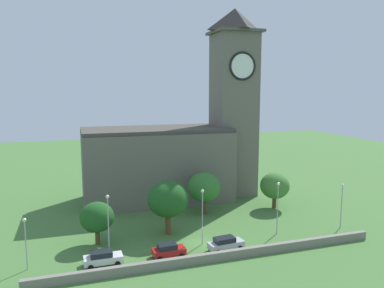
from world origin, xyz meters
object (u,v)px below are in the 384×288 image
Objects in this scene: church at (181,144)px; tree_churchyard at (204,187)px; streetlamp_west_mid at (108,216)px; streetlamp_central at (202,208)px; tree_by_tower at (275,186)px; car_silver at (226,243)px; streetlamp_west_end at (25,235)px; tree_riverside_west at (168,199)px; tree_riverside_east at (97,217)px; streetlamp_east_end at (342,198)px; car_red at (168,250)px; streetlamp_east_mid at (278,200)px; car_white at (103,258)px.

tree_churchyard is (0.66, -10.64, -5.76)m from church.
streetlamp_west_mid is 20.58m from tree_churchyard.
streetlamp_central reaches higher than tree_by_tower.
streetlamp_west_end reaches higher than car_silver.
tree_riverside_west is (18.43, 5.46, 1.00)m from streetlamp_west_end.
car_silver is 0.83× the size of tree_riverside_east.
tree_riverside_east is (-17.39, -18.03, -6.57)m from church.
streetlamp_east_end is (44.01, -0.07, 0.30)m from streetlamp_west_end.
car_red is 0.54× the size of streetlamp_east_mid.
streetlamp_central is 1.21× the size of tree_by_tower.
streetlamp_east_mid is at bearing -17.64° from tree_riverside_west.
streetlamp_west_end is 0.79× the size of streetlamp_west_mid.
car_white is 0.58× the size of streetlamp_west_mid.
streetlamp_east_end is at bearing -51.83° from church.
streetlamp_east_mid reaches higher than car_white.
car_white is 0.72× the size of tree_by_tower.
tree_churchyard is (18.02, 13.90, 3.72)m from car_white.
streetlamp_central is (13.39, 1.99, 4.17)m from car_white.
streetlamp_central reaches higher than tree_riverside_east.
streetlamp_west_end is 41.08m from tree_by_tower.
car_white is at bearing -113.77° from streetlamp_west_mid.
car_white is 0.93× the size of car_silver.
streetlamp_east_end is 12.55m from tree_by_tower.
car_white is 14.17m from streetlamp_central.
tree_churchyard reaches higher than streetlamp_east_end.
tree_churchyard is (17.00, 11.59, -0.59)m from streetlamp_west_mid.
tree_by_tower is (15.27, 13.80, 3.11)m from car_silver.
tree_riverside_east is 0.82× the size of tree_churchyard.
church is 29.98m from streetlamp_east_end.
church is 7.83× the size of car_white.
tree_riverside_east is at bearing -177.48° from tree_riverside_west.
car_red is at bearing -110.53° from church.
tree_by_tower is 12.95m from tree_churchyard.
car_white is 0.60× the size of streetlamp_east_mid.
car_red is at bearing -176.34° from streetlamp_east_end.
tree_churchyard is (-6.97, 11.73, -0.43)m from streetlamp_east_mid.
tree_by_tower is at bearing 11.98° from tree_riverside_east.
church reaches higher than car_red.
car_red is 17.78m from tree_churchyard.
streetlamp_west_end is (-16.52, 1.82, 3.38)m from car_red.
streetlamp_east_mid reaches higher than car_red.
streetlamp_west_mid is at bearing -126.31° from church.
tree_riverside_west is (-7.41, -17.59, -5.11)m from church.
streetlamp_central is at bearing 178.53° from streetlamp_east_end.
streetlamp_east_end is at bearing -35.47° from tree_churchyard.
church is at bearing 93.56° from tree_churchyard.
streetlamp_east_end is 1.16× the size of tree_riverside_east.
church is 31.52m from car_white.
streetlamp_west_mid is at bearing -160.20° from tree_by_tower.
streetlamp_west_mid reaches higher than streetlamp_east_mid.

